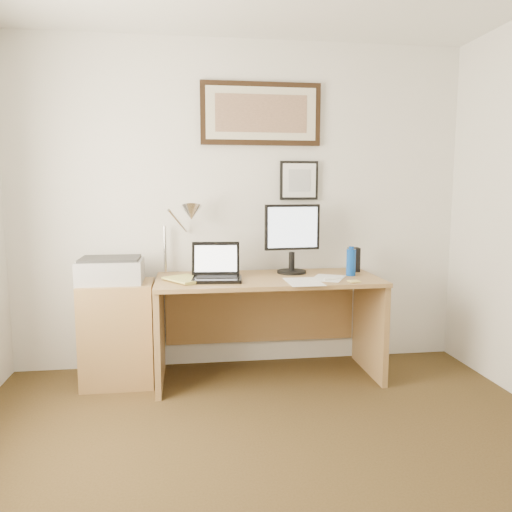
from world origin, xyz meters
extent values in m
cube|color=white|center=(0.00, 2.00, 1.25)|extent=(3.50, 0.02, 2.50)
cube|color=olive|center=(-0.92, 1.68, 0.36)|extent=(0.50, 0.40, 0.73)
cylinder|color=#0B3E9B|center=(0.77, 1.62, 0.85)|extent=(0.07, 0.07, 0.20)
cylinder|color=#0B3E9B|center=(0.77, 1.62, 0.96)|extent=(0.04, 0.04, 0.02)
cube|color=black|center=(0.85, 1.79, 0.84)|extent=(0.08, 0.07, 0.19)
cube|color=white|center=(0.37, 1.42, 0.75)|extent=(0.24, 0.33, 0.00)
cube|color=white|center=(0.57, 1.53, 0.75)|extent=(0.33, 0.36, 0.00)
cube|color=#E8D56E|center=(0.70, 1.36, 0.76)|extent=(0.08, 0.08, 0.01)
cylinder|color=white|center=(0.58, 1.46, 0.76)|extent=(0.14, 0.06, 0.02)
imported|color=#C2C05B|center=(-0.53, 1.50, 0.76)|extent=(0.35, 0.37, 0.02)
cube|color=olive|center=(0.15, 1.63, 0.73)|extent=(1.60, 0.70, 0.03)
cube|color=olive|center=(-0.63, 1.63, 0.36)|extent=(0.04, 0.65, 0.72)
cube|color=olive|center=(0.93, 1.63, 0.36)|extent=(0.04, 0.65, 0.72)
cube|color=olive|center=(0.15, 1.96, 0.45)|extent=(1.50, 0.03, 0.55)
cube|color=black|center=(-0.22, 1.54, 0.76)|extent=(0.36, 0.27, 0.02)
cube|color=black|center=(-0.22, 1.57, 0.78)|extent=(0.29, 0.16, 0.00)
cube|color=black|center=(-0.22, 1.67, 0.89)|extent=(0.35, 0.11, 0.23)
cube|color=white|center=(-0.22, 1.66, 0.89)|extent=(0.30, 0.08, 0.18)
cylinder|color=black|center=(0.36, 1.79, 0.76)|extent=(0.22, 0.22, 0.02)
cylinder|color=black|center=(0.36, 1.79, 0.84)|extent=(0.04, 0.04, 0.14)
cube|color=black|center=(0.36, 1.78, 1.10)|extent=(0.42, 0.07, 0.34)
cube|color=silver|center=(0.36, 1.76, 1.10)|extent=(0.38, 0.04, 0.30)
cube|color=#ACABAE|center=(-0.96, 1.69, 0.81)|extent=(0.44, 0.34, 0.16)
cube|color=#2E2E2E|center=(-0.96, 1.69, 0.90)|extent=(0.40, 0.30, 0.02)
cylinder|color=silver|center=(-0.59, 1.92, 0.93)|extent=(0.02, 0.02, 0.36)
cylinder|color=silver|center=(-0.49, 1.86, 1.15)|extent=(0.15, 0.23, 0.19)
cone|color=silver|center=(-0.39, 1.80, 1.21)|extent=(0.16, 0.18, 0.15)
cube|color=black|center=(0.15, 1.98, 1.95)|extent=(0.92, 0.03, 0.47)
cube|color=beige|center=(0.15, 1.96, 1.95)|extent=(0.84, 0.01, 0.39)
cube|color=brown|center=(0.15, 1.95, 1.95)|extent=(0.70, 0.00, 0.28)
cube|color=black|center=(0.45, 1.98, 1.45)|extent=(0.30, 0.02, 0.30)
cube|color=white|center=(0.45, 1.96, 1.45)|extent=(0.26, 0.00, 0.26)
cube|color=#ADB3B7|center=(0.45, 1.96, 1.45)|extent=(0.17, 0.00, 0.17)
camera|label=1|loc=(-0.43, -1.87, 1.38)|focal=35.00mm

